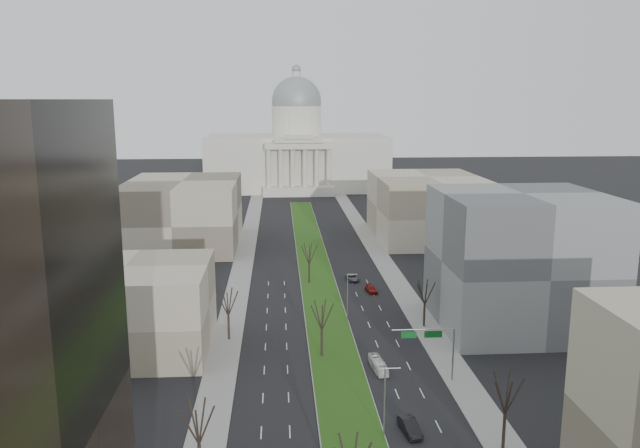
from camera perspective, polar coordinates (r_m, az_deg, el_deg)
name	(u,v)px	position (r m, az deg, el deg)	size (l,w,h in m)	color
ground	(318,283)	(138.60, -0.17, -5.44)	(600.00, 600.00, 0.00)	black
median	(318,284)	(137.61, -0.14, -5.52)	(8.00, 222.03, 0.20)	#999993
sidewalk_left	(230,325)	(114.97, -8.20, -9.10)	(5.00, 330.00, 0.15)	gray
sidewalk_right	(422,320)	(117.52, 9.28, -8.68)	(5.00, 330.00, 0.15)	gray
capitol	(297,153)	(283.14, -2.12, 6.53)	(80.00, 46.00, 55.00)	beige
building_beige_left	(128,308)	(105.75, -17.18, -7.37)	(26.00, 22.00, 14.00)	tan
building_grey_right	(519,260)	(116.17, 17.77, -3.16)	(28.00, 26.00, 24.00)	#5B5D60
building_far_left	(183,213)	(177.19, -12.38, 1.00)	(30.00, 40.00, 18.00)	#776D5C
building_far_right	(427,207)	(185.30, 9.79, 1.54)	(30.00, 40.00, 18.00)	tan
tree_left_mid	(198,421)	(69.41, -11.09, -17.28)	(5.40, 5.40, 9.72)	black
tree_left_far	(228,301)	(106.12, -8.42, -6.99)	(5.28, 5.28, 9.50)	black
tree_right_mid	(506,392)	(76.75, 16.67, -14.50)	(5.52, 5.52, 9.94)	black
tree_right_far	(425,292)	(112.63, 9.58, -6.11)	(5.04, 5.04, 9.07)	black
tree_median_b	(322,314)	(98.36, 0.17, -8.26)	(5.40, 5.40, 9.72)	black
tree_median_c	(309,253)	(136.64, -1.01, -2.64)	(5.40, 5.40, 9.72)	black
streetlamp_median_b	(385,402)	(77.04, 5.97, -15.90)	(1.90, 0.20, 9.16)	gray
streetlamp_median_c	(348,297)	(113.71, 2.55, -6.70)	(1.90, 0.20, 9.16)	gray
mast_arm_signs	(435,341)	(91.82, 10.47, -10.52)	(9.12, 0.24, 8.09)	gray
car_black	(410,426)	(80.62, 8.21, -17.85)	(1.75, 5.02, 1.65)	black
car_red	(371,289)	(132.66, 4.70, -5.94)	(1.91, 4.69, 1.36)	maroon
car_grey_far	(352,278)	(140.56, 2.97, -4.93)	(2.18, 4.74, 1.32)	#54575D
box_van	(378,365)	(96.23, 5.34, -12.69)	(1.49, 6.37, 1.77)	white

